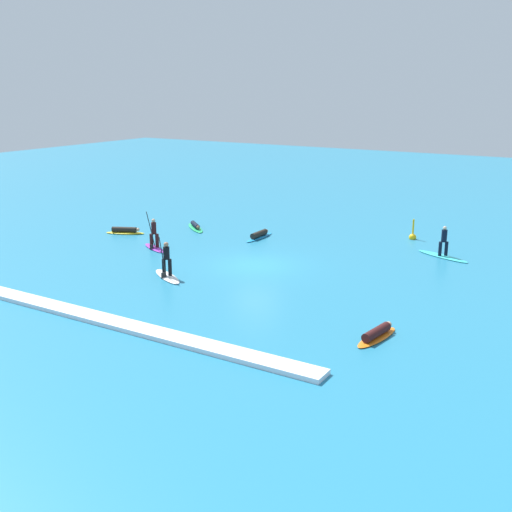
{
  "coord_description": "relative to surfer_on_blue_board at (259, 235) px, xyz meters",
  "views": [
    {
      "loc": [
        16.25,
        -26.61,
        9.06
      ],
      "look_at": [
        0.0,
        0.0,
        0.5
      ],
      "focal_mm": 43.66,
      "sensor_mm": 36.0,
      "label": 1
    }
  ],
  "objects": [
    {
      "name": "surfer_on_purple_board",
      "position": [
        -3.81,
        -5.37,
        0.3
      ],
      "size": [
        2.46,
        1.66,
        2.26
      ],
      "rotation": [
        0.0,
        0.0,
        5.81
      ],
      "color": "purple",
      "rests_on": "ground_plane"
    },
    {
      "name": "surfer_on_green_board",
      "position": [
        -4.93,
        0.05,
        -0.04
      ],
      "size": [
        2.7,
        2.42,
        0.39
      ],
      "rotation": [
        0.0,
        0.0,
        5.58
      ],
      "color": "#23B266",
      "rests_on": "ground_plane"
    },
    {
      "name": "marker_buoy",
      "position": [
        8.14,
        4.64,
        0.01
      ],
      "size": [
        0.44,
        0.44,
        1.34
      ],
      "color": "yellow",
      "rests_on": "ground_plane"
    },
    {
      "name": "surfer_on_white_board",
      "position": [
        0.35,
        -9.31,
        0.28
      ],
      "size": [
        2.71,
        1.98,
        2.13
      ],
      "rotation": [
        0.0,
        0.0,
        5.75
      ],
      "color": "white",
      "rests_on": "ground_plane"
    },
    {
      "name": "surfer_on_orange_board",
      "position": [
        11.86,
        -11.2,
        0.0
      ],
      "size": [
        1.02,
        2.6,
        0.44
      ],
      "rotation": [
        0.0,
        0.0,
        1.42
      ],
      "color": "orange",
      "rests_on": "ground_plane"
    },
    {
      "name": "ground_plane",
      "position": [
        2.96,
        -5.24,
        -0.17
      ],
      "size": [
        120.0,
        120.0,
        0.0
      ],
      "primitive_type": "plane",
      "color": "teal",
      "rests_on": "ground"
    },
    {
      "name": "surfer_on_blue_board",
      "position": [
        0.0,
        0.0,
        0.0
      ],
      "size": [
        0.58,
        2.88,
        0.44
      ],
      "rotation": [
        0.0,
        0.0,
        1.58
      ],
      "color": "#1E8CD1",
      "rests_on": "ground_plane"
    },
    {
      "name": "surfer_on_teal_board",
      "position": [
        10.83,
        1.49,
        0.22
      ],
      "size": [
        3.26,
        1.88,
        1.72
      ],
      "rotation": [
        0.0,
        0.0,
        2.74
      ],
      "color": "#33C6CC",
      "rests_on": "ground_plane"
    },
    {
      "name": "wave_crest",
      "position": [
        2.96,
        -15.27,
        -0.08
      ],
      "size": [
        17.38,
        0.9,
        0.18
      ],
      "primitive_type": "cube",
      "color": "white",
      "rests_on": "ground_plane"
    },
    {
      "name": "surfer_on_yellow_board",
      "position": [
        -7.86,
        -3.44,
        -0.01
      ],
      "size": [
        2.53,
        1.64,
        0.44
      ],
      "rotation": [
        0.0,
        0.0,
        0.43
      ],
      "color": "yellow",
      "rests_on": "ground_plane"
    }
  ]
}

